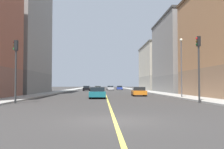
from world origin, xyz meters
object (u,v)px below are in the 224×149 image
object	(u,v)px
building_left_far	(160,68)
building_right_midblock	(15,36)
traffic_light_left_near	(199,60)
traffic_light_right_near	(16,62)
car_teal	(97,93)
car_yellow	(98,88)
building_left_mid	(184,55)
car_orange	(139,92)
street_lamp_left_near	(181,61)
car_silver	(110,88)
car_blue	(120,88)
car_black	(87,88)

from	to	relation	value
building_left_far	building_right_midblock	world-z (taller)	building_right_midblock
building_left_far	traffic_light_left_near	distance (m)	52.62
traffic_light_right_near	car_teal	xyz separation A→B (m)	(6.95, 8.30, -2.93)
building_left_far	car_yellow	size ratio (longest dim) A/B	4.39
building_left_mid	car_orange	distance (m)	20.89
building_left_mid	building_left_far	xyz separation A→B (m)	(0.00, 22.01, -1.11)
traffic_light_left_near	car_teal	xyz separation A→B (m)	(-9.19, 8.30, -3.20)
traffic_light_left_near	traffic_light_right_near	xyz separation A→B (m)	(-16.14, 0.00, -0.27)
street_lamp_left_near	car_silver	size ratio (longest dim) A/B	1.72
car_silver	street_lamp_left_near	bearing A→B (deg)	-80.75
car_silver	car_orange	bearing A→B (deg)	-85.72
traffic_light_right_near	street_lamp_left_near	size ratio (longest dim) A/B	0.77
traffic_light_left_near	building_right_midblock	bearing A→B (deg)	135.08
building_left_far	car_teal	bearing A→B (deg)	-112.05
traffic_light_left_near	building_left_far	bearing A→B (deg)	80.74
street_lamp_left_near	car_blue	xyz separation A→B (m)	(-4.26, 48.54, -3.83)
car_silver	traffic_light_left_near	bearing A→B (deg)	-83.25
building_left_mid	car_blue	size ratio (longest dim) A/B	4.07
street_lamp_left_near	car_teal	world-z (taller)	street_lamp_left_near
building_left_mid	traffic_light_right_near	size ratio (longest dim) A/B	3.38
building_right_midblock	street_lamp_left_near	xyz separation A→B (m)	(25.58, -16.29, -6.13)
car_orange	car_teal	bearing A→B (deg)	-134.96
traffic_light_right_near	car_orange	size ratio (longest dim) A/B	1.38
building_left_far	car_orange	world-z (taller)	building_left_far
building_left_far	traffic_light_right_near	distance (m)	57.48
building_left_mid	car_silver	world-z (taller)	building_left_mid
traffic_light_right_near	car_teal	bearing A→B (deg)	50.03
car_silver	car_teal	world-z (taller)	car_teal
building_right_midblock	car_black	distance (m)	25.95
car_teal	car_black	distance (m)	37.22
car_yellow	car_blue	bearing A→B (deg)	51.66
traffic_light_right_near	car_yellow	xyz separation A→B (m)	(6.31, 48.41, -2.96)
building_left_far	car_yellow	distance (m)	19.55
car_silver	car_black	bearing A→B (deg)	-130.92
building_left_far	car_orange	bearing A→B (deg)	-107.39
building_right_midblock	car_yellow	size ratio (longest dim) A/B	4.61
car_orange	building_left_mid	bearing A→B (deg)	53.06
traffic_light_right_near	car_silver	world-z (taller)	traffic_light_right_near
building_right_midblock	car_teal	bearing A→B (deg)	-46.50
building_right_midblock	car_black	xyz separation A→B (m)	(11.81, 20.85, -9.95)
traffic_light_left_near	traffic_light_right_near	distance (m)	16.15
building_right_midblock	car_silver	size ratio (longest dim) A/B	5.13
street_lamp_left_near	car_silver	xyz separation A→B (m)	(-7.27, 44.64, -3.82)
building_right_midblock	car_teal	distance (m)	24.45
traffic_light_right_near	car_orange	distance (m)	19.29
building_right_midblock	car_blue	distance (m)	39.92
building_left_far	car_orange	distance (m)	39.97
car_black	building_right_midblock	bearing A→B (deg)	-119.53
car_black	car_yellow	xyz separation A→B (m)	(2.92, 3.06, -0.02)
street_lamp_left_near	car_black	world-z (taller)	street_lamp_left_near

